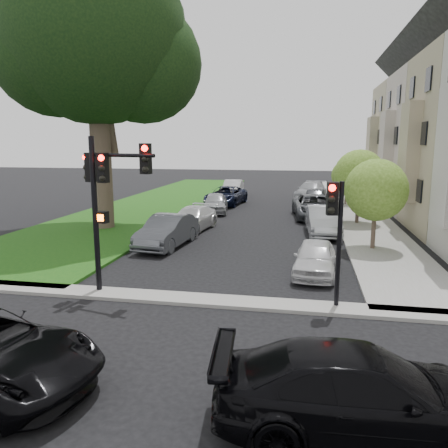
% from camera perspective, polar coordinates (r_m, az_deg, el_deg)
% --- Properties ---
extents(ground, '(140.00, 140.00, 0.00)m').
position_cam_1_polar(ground, '(12.44, -4.39, -13.34)').
color(ground, black).
rests_on(ground, ground).
extents(grass_strip, '(8.00, 44.00, 0.12)m').
position_cam_1_polar(grass_strip, '(37.31, -8.21, 2.83)').
color(grass_strip, '#154C12').
rests_on(grass_strip, ground).
extents(sidewalk_right, '(3.50, 44.00, 0.12)m').
position_cam_1_polar(sidewalk_right, '(35.52, 16.62, 2.10)').
color(sidewalk_right, gray).
rests_on(sidewalk_right, ground).
extents(sidewalk_cross, '(60.00, 1.00, 0.12)m').
position_cam_1_polar(sidewalk_cross, '(14.22, -2.28, -9.92)').
color(sidewalk_cross, gray).
rests_on(sidewalk_cross, ground).
extents(house_c, '(7.70, 7.55, 15.97)m').
position_cam_1_polar(house_c, '(35.30, 26.86, 12.57)').
color(house_c, '#BDB0AA').
rests_on(house_c, ground).
extents(house_d, '(7.70, 7.55, 15.97)m').
position_cam_1_polar(house_d, '(42.57, 24.06, 12.26)').
color(house_d, gray).
rests_on(house_d, ground).
extents(eucalyptus, '(11.35, 10.30, 16.08)m').
position_cam_1_polar(eucalyptus, '(27.02, -16.67, 22.88)').
color(eucalyptus, brown).
rests_on(eucalyptus, ground).
extents(small_tree_a, '(2.88, 2.88, 4.32)m').
position_cam_1_polar(small_tree_a, '(21.41, 19.24, 4.20)').
color(small_tree_a, brown).
rests_on(small_tree_a, ground).
extents(small_tree_b, '(3.09, 3.09, 4.64)m').
position_cam_1_polar(small_tree_b, '(28.14, 17.26, 6.14)').
color(small_tree_b, brown).
rests_on(small_tree_b, ground).
extents(small_tree_c, '(2.44, 2.44, 3.65)m').
position_cam_1_polar(small_tree_c, '(36.67, 15.73, 6.13)').
color(small_tree_c, brown).
rests_on(small_tree_c, ground).
extents(traffic_signal_main, '(2.57, 0.73, 5.25)m').
position_cam_1_polar(traffic_signal_main, '(14.74, -15.16, 4.69)').
color(traffic_signal_main, black).
rests_on(traffic_signal_main, ground).
extents(traffic_signal_secondary, '(0.52, 0.42, 3.93)m').
position_cam_1_polar(traffic_signal_secondary, '(13.39, 14.37, 0.36)').
color(traffic_signal_secondary, black).
rests_on(traffic_signal_secondary, ground).
extents(car_cross_far, '(5.44, 2.63, 1.52)m').
position_cam_1_polar(car_cross_far, '(8.51, 17.58, -20.15)').
color(car_cross_far, black).
rests_on(car_cross_far, ground).
extents(car_parked_0, '(1.81, 3.96, 1.32)m').
position_cam_1_polar(car_parked_0, '(17.27, 11.80, -4.33)').
color(car_parked_0, silver).
rests_on(car_parked_0, ground).
extents(car_parked_1, '(1.97, 4.82, 1.55)m').
position_cam_1_polar(car_parked_1, '(24.75, 12.78, 0.42)').
color(car_parked_1, '#999BA0').
rests_on(car_parked_1, ground).
extents(car_parked_2, '(3.22, 5.95, 1.58)m').
position_cam_1_polar(car_parked_2, '(29.97, 11.71, 2.24)').
color(car_parked_2, '#3F4247').
rests_on(car_parked_2, ground).
extents(car_parked_3, '(1.99, 4.67, 1.57)m').
position_cam_1_polar(car_parked_3, '(34.70, 11.79, 3.34)').
color(car_parked_3, '#3F4247').
rests_on(car_parked_3, ground).
extents(car_parked_4, '(3.16, 5.66, 1.55)m').
position_cam_1_polar(car_parked_4, '(40.11, 11.26, 4.30)').
color(car_parked_4, '#999BA0').
rests_on(car_parked_4, ground).
extents(car_parked_5, '(2.09, 4.84, 1.55)m').
position_cam_1_polar(car_parked_5, '(21.50, -7.43, -0.93)').
color(car_parked_5, '#3F4247').
rests_on(car_parked_5, ground).
extents(car_parked_6, '(2.50, 4.89, 1.36)m').
position_cam_1_polar(car_parked_6, '(25.38, -4.19, 0.68)').
color(car_parked_6, silver).
rests_on(car_parked_6, ground).
extents(car_parked_7, '(2.31, 4.44, 1.44)m').
position_cam_1_polar(car_parked_7, '(31.71, -1.14, 2.78)').
color(car_parked_7, '#999BA0').
rests_on(car_parked_7, ground).
extents(car_parked_8, '(3.12, 5.66, 1.50)m').
position_cam_1_polar(car_parked_8, '(35.78, 0.25, 3.72)').
color(car_parked_8, black).
rests_on(car_parked_8, ground).
extents(car_parked_9, '(1.74, 4.66, 1.52)m').
position_cam_1_polar(car_parked_9, '(41.63, 1.17, 4.70)').
color(car_parked_9, silver).
rests_on(car_parked_9, ground).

